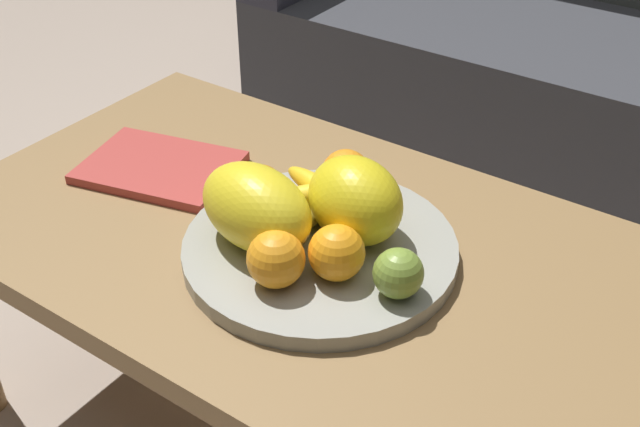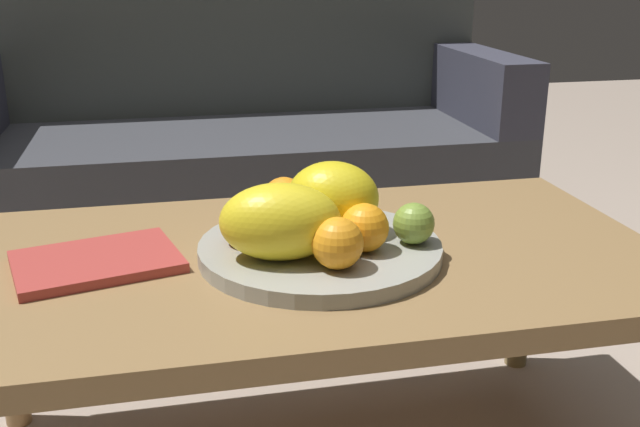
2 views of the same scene
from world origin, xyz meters
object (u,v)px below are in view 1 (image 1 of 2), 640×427
object	(u,v)px
orange_front	(346,174)
banana_bunch	(322,203)
orange_left	(261,187)
orange_right	(337,253)
coffee_table	(319,269)
fruit_bowl	(320,249)
apple_front	(398,273)
melon_smaller_beside	(256,208)
melon_large_front	(355,200)
magazine	(160,167)
orange_back	(276,259)
couch	(589,58)

from	to	relation	value
orange_front	banana_bunch	bearing A→B (deg)	-85.20
orange_left	orange_right	world-z (taller)	orange_right
coffee_table	fruit_bowl	bearing A→B (deg)	-53.41
orange_left	apple_front	world-z (taller)	orange_left
coffee_table	apple_front	size ratio (longest dim) A/B	17.53
melon_smaller_beside	fruit_bowl	bearing A→B (deg)	34.71
melon_large_front	melon_smaller_beside	world-z (taller)	melon_large_front
melon_large_front	magazine	distance (m)	0.39
fruit_bowl	apple_front	world-z (taller)	apple_front
orange_left	orange_back	xyz separation A→B (m)	(0.13, -0.13, 0.00)
coffee_table	banana_bunch	size ratio (longest dim) A/B	6.79
orange_front	orange_back	bearing A→B (deg)	-79.84
orange_back	orange_left	bearing A→B (deg)	134.31
orange_back	melon_large_front	bearing A→B (deg)	79.49
orange_front	coffee_table	bearing A→B (deg)	-77.81
fruit_bowl	orange_right	world-z (taller)	orange_right
couch	orange_front	bearing A→B (deg)	-91.76
melon_large_front	banana_bunch	distance (m)	0.07
couch	orange_right	xyz separation A→B (m)	(0.06, -1.28, 0.20)
orange_front	orange_right	world-z (taller)	same
fruit_bowl	apple_front	size ratio (longest dim) A/B	5.87
fruit_bowl	melon_smaller_beside	world-z (taller)	melon_smaller_beside
coffee_table	orange_right	bearing A→B (deg)	-42.44
orange_front	melon_smaller_beside	bearing A→B (deg)	-101.40
orange_right	apple_front	xyz separation A→B (m)	(0.09, 0.01, -0.00)
coffee_table	magazine	size ratio (longest dim) A/B	4.74
coffee_table	apple_front	distance (m)	0.20
melon_large_front	banana_bunch	world-z (taller)	melon_large_front
fruit_bowl	melon_large_front	bearing A→B (deg)	53.73
couch	banana_bunch	world-z (taller)	couch
fruit_bowl	apple_front	bearing A→B (deg)	-13.10
orange_front	melon_large_front	bearing A→B (deg)	-49.81
coffee_table	banana_bunch	distance (m)	0.10
fruit_bowl	orange_back	distance (m)	0.12
coffee_table	orange_left	distance (m)	0.15
fruit_bowl	orange_right	size ratio (longest dim) A/B	5.13
couch	orange_front	size ratio (longest dim) A/B	22.17
couch	orange_back	distance (m)	1.35
fruit_bowl	melon_large_front	xyz separation A→B (m)	(0.03, 0.04, 0.07)
couch	banana_bunch	distance (m)	1.20
orange_right	orange_front	bearing A→B (deg)	119.77
orange_back	magazine	size ratio (longest dim) A/B	0.31
couch	melon_large_front	distance (m)	1.21
fruit_bowl	orange_left	distance (m)	0.13
melon_large_front	coffee_table	bearing A→B (deg)	-155.71
fruit_bowl	orange_front	world-z (taller)	orange_front
couch	banana_bunch	xyz separation A→B (m)	(-0.03, -1.18, 0.19)
couch	melon_large_front	bearing A→B (deg)	-88.33
melon_large_front	apple_front	world-z (taller)	melon_large_front
orange_left	banana_bunch	xyz separation A→B (m)	(0.09, 0.03, -0.01)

